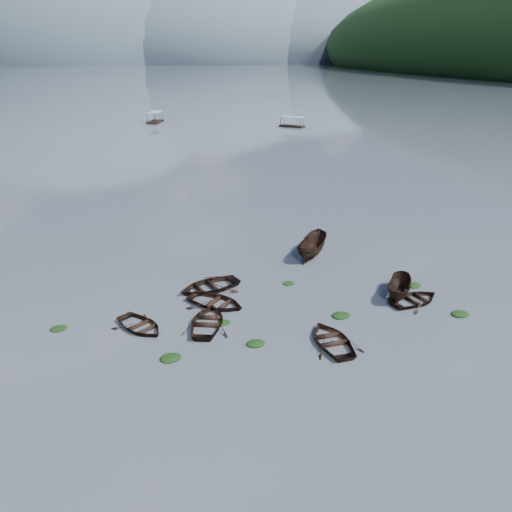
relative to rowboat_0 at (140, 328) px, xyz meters
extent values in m
plane|color=#4D5560|center=(9.06, -7.05, 0.00)|extent=(2400.00, 2400.00, 0.00)
ellipsoid|color=#475666|center=(-50.94, 892.95, 0.00)|extent=(520.00, 520.00, 340.00)
ellipsoid|color=#475666|center=(149.06, 892.95, 0.00)|extent=(520.00, 520.00, 260.00)
ellipsoid|color=#475666|center=(329.06, 892.95, 0.00)|extent=(520.00, 520.00, 220.00)
imported|color=black|center=(0.00, 0.00, 0.00)|extent=(4.32, 4.67, 0.79)
imported|color=black|center=(4.23, -0.76, 0.00)|extent=(4.38, 5.10, 0.89)
imported|color=black|center=(11.01, -4.98, 0.00)|extent=(3.04, 4.22, 0.87)
imported|color=black|center=(18.81, -1.62, 0.00)|extent=(4.48, 3.63, 0.82)
imported|color=black|center=(18.16, -0.55, 0.00)|extent=(3.75, 4.19, 1.59)
imported|color=black|center=(5.25, 1.76, 0.00)|extent=(5.18, 5.18, 0.89)
imported|color=black|center=(5.29, 4.36, 0.00)|extent=(5.35, 4.42, 0.96)
imported|color=black|center=(14.97, 8.38, 0.00)|extent=(4.61, 5.05, 1.93)
ellipsoid|color=black|center=(1.45, -3.95, 0.00)|extent=(1.21, 0.99, 0.26)
ellipsoid|color=black|center=(6.56, -3.80, 0.00)|extent=(1.15, 0.92, 0.25)
ellipsoid|color=black|center=(12.94, -2.07, 0.00)|extent=(1.23, 0.99, 0.27)
ellipsoid|color=black|center=(11.25, 3.61, 0.00)|extent=(0.92, 0.77, 0.20)
ellipsoid|color=black|center=(20.68, -4.05, 0.00)|extent=(1.23, 0.97, 0.25)
ellipsoid|color=black|center=(-4.99, 1.29, 0.00)|extent=(1.06, 0.86, 0.23)
ellipsoid|color=black|center=(5.27, -0.81, 0.00)|extent=(0.88, 0.73, 0.18)
ellipsoid|color=black|center=(20.10, 0.71, 0.00)|extent=(1.21, 0.97, 0.26)
camera|label=1|loc=(-0.44, -28.51, 16.31)|focal=35.00mm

